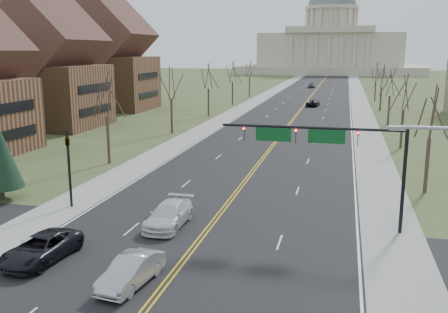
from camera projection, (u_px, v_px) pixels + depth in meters
The scene contains 28 objects.
ground at pixel (143, 313), 22.90m from camera, with size 600.00×600.00×0.00m, color #3B4C26.
road at pixel (310, 97), 127.46m from camera, with size 20.00×380.00×0.01m, color black.
cross_road at pixel (184, 260), 28.60m from camera, with size 120.00×14.00×0.01m, color black.
sidewalk_left at pixel (264, 96), 130.21m from camera, with size 4.00×380.00×0.03m, color gray.
sidewalk_right at pixel (359, 98), 124.70m from camera, with size 4.00×380.00×0.03m, color gray.
center_line at pixel (310, 97), 127.46m from camera, with size 0.42×380.00×0.01m, color gold.
edge_line_left at pixel (272, 96), 129.70m from camera, with size 0.15×380.00×0.01m, color silver.
edge_line_right at pixel (350, 98), 125.21m from camera, with size 0.15×380.00×0.01m, color silver.
capitol at pixel (330, 45), 257.48m from camera, with size 90.00×60.00×50.00m.
signal_mast at pixel (325, 144), 32.82m from camera, with size 12.12×0.44×7.20m.
signal_left at pixel (69, 160), 37.59m from camera, with size 0.32×0.36×6.00m.
tree_r_0 at pixel (431, 116), 40.78m from camera, with size 3.74×3.74×8.50m.
tree_l_0 at pixel (106, 98), 51.62m from camera, with size 3.96×3.96×9.00m.
tree_r_1 at pixel (404, 95), 59.79m from camera, with size 3.74×3.74×8.50m.
tree_l_1 at pixel (171, 85), 70.63m from camera, with size 3.96×3.96×9.00m.
tree_r_2 at pixel (391, 84), 78.81m from camera, with size 3.74×3.74×8.50m.
tree_l_2 at pixel (208, 78), 89.64m from camera, with size 3.96×3.96×9.00m.
tree_r_3 at pixel (382, 77), 97.82m from camera, with size 3.74×3.74×8.50m.
tree_l_3 at pixel (233, 73), 108.65m from camera, with size 3.96×3.96×9.00m.
tree_r_4 at pixel (376, 73), 116.83m from camera, with size 3.74×3.74×8.50m.
tree_l_4 at pixel (250, 69), 127.66m from camera, with size 3.96×3.96×9.00m.
bldg_left_mid at pixel (49, 72), 76.90m from camera, with size 15.10×14.28×20.75m.
bldg_left_far at pixel (108, 62), 99.96m from camera, with size 17.10×14.28×23.25m.
car_sb_inner_lead at pixel (131, 271), 25.43m from camera, with size 1.60×4.57×1.51m, color #A9ACB1.
car_sb_outer_lead at pixel (41, 248), 28.41m from camera, with size 2.48×5.39×1.50m, color black.
car_sb_inner_second at pixel (169, 215), 33.97m from camera, with size 2.23×5.49×1.59m, color silver.
car_far_nb at pixel (313, 103), 106.38m from camera, with size 2.35×5.10×1.42m, color black.
car_far_sb at pixel (311, 85), 158.82m from camera, with size 1.96×4.86×1.66m, color #52545A.
Camera 1 is at (8.53, -19.43, 11.81)m, focal length 40.00 mm.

